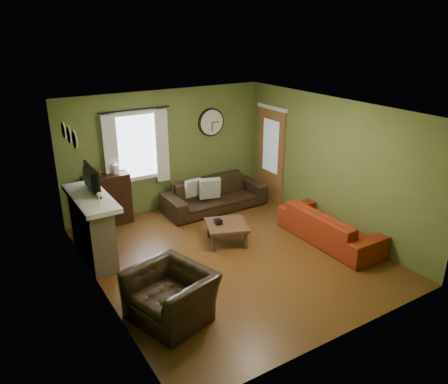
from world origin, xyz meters
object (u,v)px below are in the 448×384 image
armchair (171,295)px  coffee_table (227,233)px  bookshelf (108,200)px  sofa_brown (215,195)px  sofa_red (330,226)px

armchair → coffee_table: bearing=112.2°
bookshelf → sofa_brown: (2.24, -0.45, -0.20)m
armchair → coffee_table: armchair is taller
sofa_brown → sofa_red: bearing=-66.8°
bookshelf → sofa_brown: bookshelf is taller
armchair → bookshelf: bearing=159.5°
sofa_brown → coffee_table: size_ratio=3.12×
bookshelf → armchair: (-0.23, -3.44, -0.17)m
coffee_table → sofa_brown: bearing=67.3°
bookshelf → sofa_red: 4.42m
sofa_red → coffee_table: bearing=60.2°
sofa_red → coffee_table: sofa_red is taller
bookshelf → armchair: size_ratio=0.96×
bookshelf → coffee_table: 2.56m
armchair → sofa_brown: bearing=123.7°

